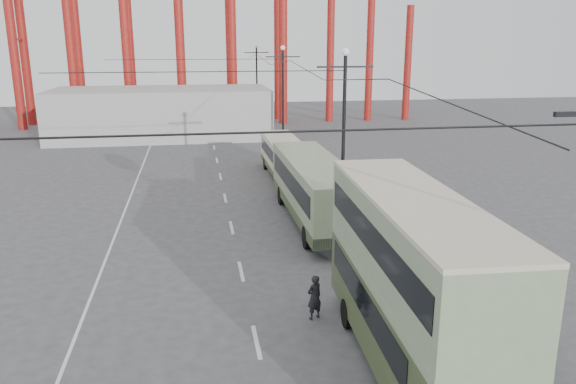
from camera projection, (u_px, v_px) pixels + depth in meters
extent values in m
cube|color=silver|center=(228.00, 211.00, 32.90)|extent=(0.15, 82.00, 0.01)
cube|color=silver|center=(330.00, 202.00, 34.87)|extent=(0.12, 120.00, 0.01)
cube|color=silver|center=(125.00, 211.00, 32.89)|extent=(0.12, 120.00, 0.01)
cylinder|color=black|center=(343.00, 135.00, 31.83)|extent=(0.20, 0.20, 9.00)
cylinder|color=black|center=(342.00, 207.00, 32.93)|extent=(0.44, 0.44, 0.50)
cube|color=black|center=(345.00, 67.00, 30.85)|extent=(3.20, 0.10, 0.10)
sphere|color=white|center=(346.00, 52.00, 30.64)|extent=(0.44, 0.44, 0.44)
cylinder|color=black|center=(283.00, 98.00, 52.79)|extent=(0.20, 0.20, 9.00)
cylinder|color=black|center=(283.00, 143.00, 53.89)|extent=(0.44, 0.44, 0.50)
cube|color=black|center=(283.00, 57.00, 51.81)|extent=(3.20, 0.10, 0.10)
sphere|color=white|center=(283.00, 48.00, 51.60)|extent=(0.44, 0.44, 0.44)
cylinder|color=black|center=(257.00, 82.00, 73.75)|extent=(0.20, 0.20, 9.00)
cylinder|color=black|center=(257.00, 115.00, 74.85)|extent=(0.44, 0.44, 0.50)
cube|color=black|center=(256.00, 52.00, 72.77)|extent=(3.20, 0.10, 0.10)
sphere|color=white|center=(256.00, 46.00, 72.56)|extent=(0.44, 0.44, 0.44)
cylinder|color=maroon|center=(13.00, 48.00, 61.52)|extent=(1.00, 1.00, 18.00)
cylinder|color=maroon|center=(24.00, 47.00, 65.33)|extent=(1.00, 1.00, 18.00)
cylinder|color=maroon|center=(66.00, 5.00, 61.31)|extent=(1.00, 1.00, 27.00)
cylinder|color=maroon|center=(74.00, 7.00, 65.12)|extent=(1.00, 1.00, 27.00)
cylinder|color=maroon|center=(371.00, 30.00, 68.49)|extent=(0.90, 0.90, 22.00)
cylinder|color=maroon|center=(408.00, 64.00, 70.32)|extent=(0.90, 0.90, 14.00)
cube|color=#ADADA8|center=(162.00, 113.00, 58.13)|extent=(22.00, 10.00, 5.00)
cube|color=#303C20|center=(409.00, 320.00, 16.57)|extent=(2.97, 10.29, 2.24)
cube|color=black|center=(409.00, 306.00, 16.46)|extent=(2.92, 8.25, 0.92)
cube|color=gray|center=(411.00, 280.00, 16.24)|extent=(2.99, 10.29, 0.31)
cube|color=gray|center=(414.00, 238.00, 15.91)|extent=(2.97, 10.29, 2.24)
cube|color=black|center=(414.00, 235.00, 15.89)|extent=(2.98, 9.68, 0.87)
cube|color=beige|center=(416.00, 198.00, 15.61)|extent=(2.99, 10.29, 0.12)
cylinder|color=black|center=(348.00, 313.00, 19.47)|extent=(0.33, 1.03, 1.02)
cylinder|color=black|center=(412.00, 309.00, 19.75)|extent=(0.33, 1.03, 1.02)
cube|color=gray|center=(314.00, 188.00, 30.63)|extent=(2.83, 12.15, 2.65)
cube|color=black|center=(314.00, 180.00, 30.51)|extent=(2.86, 10.83, 1.05)
cube|color=#303C20|center=(314.00, 206.00, 30.90)|extent=(2.86, 12.15, 0.55)
cube|color=gray|center=(315.00, 162.00, 30.26)|extent=(2.85, 12.15, 0.18)
cylinder|color=black|center=(282.00, 196.00, 34.04)|extent=(0.32, 1.10, 1.10)
cylinder|color=black|center=(322.00, 195.00, 34.45)|extent=(0.32, 1.10, 1.10)
cylinder|color=black|center=(306.00, 236.00, 27.11)|extent=(0.32, 1.10, 1.10)
cylinder|color=black|center=(356.00, 233.00, 27.52)|extent=(0.32, 1.10, 1.10)
cube|color=beige|center=(283.00, 155.00, 41.26)|extent=(2.25, 8.89, 2.13)
cube|color=black|center=(283.00, 151.00, 41.17)|extent=(2.29, 7.82, 0.84)
cube|color=#303C20|center=(283.00, 167.00, 41.48)|extent=(2.28, 8.89, 0.44)
cube|color=beige|center=(283.00, 140.00, 40.97)|extent=(2.27, 8.89, 0.14)
cylinder|color=black|center=(266.00, 164.00, 43.58)|extent=(0.25, 0.89, 0.89)
cylinder|color=black|center=(291.00, 163.00, 43.91)|extent=(0.25, 0.89, 0.89)
cylinder|color=black|center=(275.00, 179.00, 38.85)|extent=(0.25, 0.89, 0.89)
cylinder|color=black|center=(303.00, 178.00, 39.18)|extent=(0.25, 0.89, 0.89)
imported|color=black|center=(314.00, 297.00, 19.97)|extent=(0.72, 0.62, 1.66)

